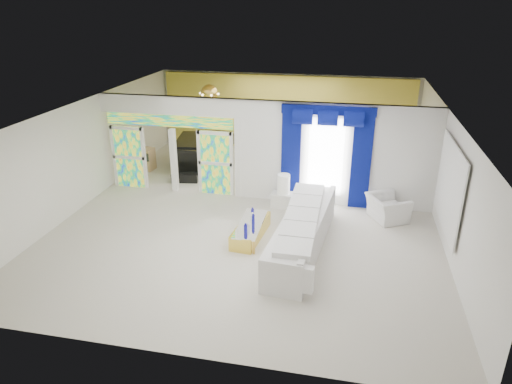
% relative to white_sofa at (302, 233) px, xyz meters
% --- Properties ---
extents(floor, '(12.00, 12.00, 0.00)m').
position_rel_white_sofa_xyz_m(floor, '(-1.59, 1.89, -0.41)').
color(floor, '#B7AF9E').
rests_on(floor, ground).
extents(dividing_wall, '(5.70, 0.18, 3.00)m').
position_rel_white_sofa_xyz_m(dividing_wall, '(0.56, 2.89, 1.09)').
color(dividing_wall, white).
rests_on(dividing_wall, ground).
extents(dividing_header, '(4.30, 0.18, 0.55)m').
position_rel_white_sofa_xyz_m(dividing_header, '(-4.44, 2.89, 2.32)').
color(dividing_header, white).
rests_on(dividing_header, dividing_wall).
extents(stained_panel_left, '(0.95, 0.04, 2.00)m').
position_rel_white_sofa_xyz_m(stained_panel_left, '(-5.87, 2.89, 0.59)').
color(stained_panel_left, '#994C3F').
rests_on(stained_panel_left, ground).
extents(stained_panel_right, '(0.95, 0.04, 2.00)m').
position_rel_white_sofa_xyz_m(stained_panel_right, '(-3.02, 2.89, 0.59)').
color(stained_panel_right, '#994C3F').
rests_on(stained_panel_right, ground).
extents(stained_transom, '(4.00, 0.05, 0.35)m').
position_rel_white_sofa_xyz_m(stained_transom, '(-4.44, 2.89, 1.84)').
color(stained_transom, '#994C3F').
rests_on(stained_transom, dividing_header).
extents(window_pane, '(1.00, 0.02, 2.30)m').
position_rel_white_sofa_xyz_m(window_pane, '(0.31, 2.79, 1.04)').
color(window_pane, white).
rests_on(window_pane, dividing_wall).
extents(blue_drape_left, '(0.55, 0.10, 2.80)m').
position_rel_white_sofa_xyz_m(blue_drape_left, '(-0.69, 2.76, 0.99)').
color(blue_drape_left, '#04094B').
rests_on(blue_drape_left, ground).
extents(blue_drape_right, '(0.55, 0.10, 2.80)m').
position_rel_white_sofa_xyz_m(blue_drape_right, '(1.31, 2.76, 0.99)').
color(blue_drape_right, '#04094B').
rests_on(blue_drape_right, ground).
extents(blue_pelmet, '(2.60, 0.12, 0.25)m').
position_rel_white_sofa_xyz_m(blue_pelmet, '(0.31, 2.76, 2.41)').
color(blue_pelmet, '#04094B').
rests_on(blue_pelmet, dividing_wall).
extents(wall_mirror, '(0.04, 2.70, 1.90)m').
position_rel_white_sofa_xyz_m(wall_mirror, '(3.35, 0.89, 1.14)').
color(wall_mirror, white).
rests_on(wall_mirror, ground).
extents(gold_curtains, '(9.70, 0.12, 2.90)m').
position_rel_white_sofa_xyz_m(gold_curtains, '(-1.59, 7.79, 1.09)').
color(gold_curtains, '#AE9F29').
rests_on(gold_curtains, ground).
extents(white_sofa, '(1.34, 4.36, 0.82)m').
position_rel_white_sofa_xyz_m(white_sofa, '(0.00, 0.00, 0.00)').
color(white_sofa, silver).
rests_on(white_sofa, ground).
extents(coffee_table, '(0.74, 1.76, 0.38)m').
position_rel_white_sofa_xyz_m(coffee_table, '(-1.35, 0.30, -0.22)').
color(coffee_table, gold).
rests_on(coffee_table, ground).
extents(console_table, '(1.30, 0.44, 0.43)m').
position_rel_white_sofa_xyz_m(console_table, '(-0.52, 2.31, -0.19)').
color(console_table, white).
rests_on(console_table, ground).
extents(table_lamp, '(0.36, 0.36, 0.58)m').
position_rel_white_sofa_xyz_m(table_lamp, '(-0.82, 2.31, 0.31)').
color(table_lamp, white).
rests_on(table_lamp, console_table).
extents(armchair, '(1.29, 1.35, 0.68)m').
position_rel_white_sofa_xyz_m(armchair, '(2.09, 2.09, -0.07)').
color(armchair, silver).
rests_on(armchair, ground).
extents(grand_piano, '(1.84, 2.24, 1.02)m').
position_rel_white_sofa_xyz_m(grand_piano, '(-4.33, 5.25, 0.10)').
color(grand_piano, black).
rests_on(grand_piano, ground).
extents(piano_bench, '(0.91, 0.47, 0.29)m').
position_rel_white_sofa_xyz_m(piano_bench, '(-4.33, 3.65, -0.26)').
color(piano_bench, black).
rests_on(piano_bench, ground).
extents(tv_console, '(0.58, 0.54, 0.78)m').
position_rel_white_sofa_xyz_m(tv_console, '(-6.09, 4.51, -0.02)').
color(tv_console, tan).
rests_on(tv_console, ground).
extents(chandelier, '(0.60, 0.60, 0.60)m').
position_rel_white_sofa_xyz_m(chandelier, '(-3.89, 5.29, 2.24)').
color(chandelier, gold).
rests_on(chandelier, ceiling).
extents(decanters, '(0.22, 1.09, 0.25)m').
position_rel_white_sofa_xyz_m(decanters, '(-1.35, 0.25, 0.06)').
color(decanters, '#16148D').
rests_on(decanters, coffee_table).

